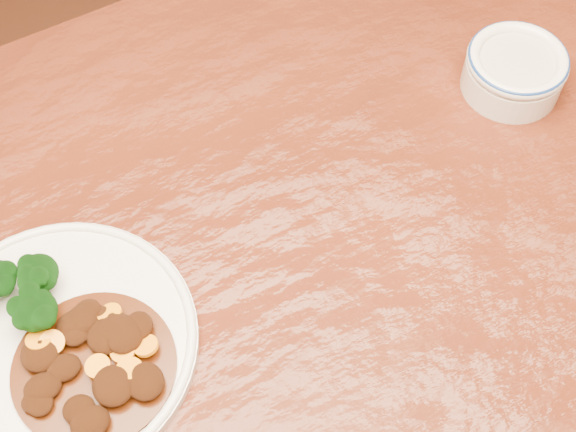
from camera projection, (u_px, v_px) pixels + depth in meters
name	position (u px, v px, depth m)	size (l,w,h in m)	color
dining_table	(281.00, 332.00, 0.83)	(1.61, 1.10, 0.75)	#521F0E
dinner_plate	(57.00, 344.00, 0.73)	(0.26, 0.26, 0.02)	silver
mince_stew	(94.00, 360.00, 0.71)	(0.15, 0.15, 0.02)	#3F1706
dip_bowl	(515.00, 69.00, 0.88)	(0.11, 0.11, 0.05)	silver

